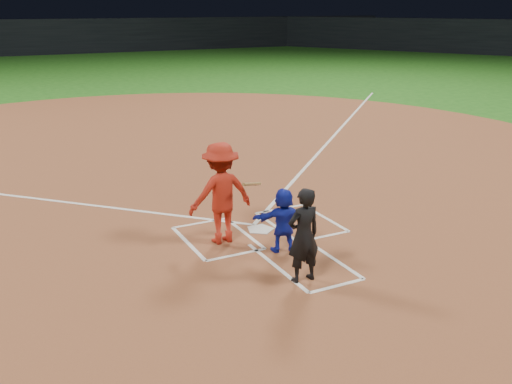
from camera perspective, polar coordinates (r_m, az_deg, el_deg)
name	(u,v)px	position (r m, az deg, el deg)	size (l,w,h in m)	color
ground	(260,230)	(11.88, 0.42, -3.84)	(120.00, 120.00, 0.00)	#1D5A16
home_plate_dirt	(168,162)	(17.16, -8.81, 2.96)	(28.00, 28.00, 0.01)	brown
stadium_wall_far	(20,37)	(58.07, -22.56, 14.08)	(80.00, 1.20, 3.20)	black
home_plate	(260,229)	(11.88, 0.42, -3.75)	(0.60, 0.60, 0.02)	silver
catcher	(283,220)	(10.70, 2.76, -2.81)	(1.14, 0.36, 1.23)	#1624B9
umpire	(304,235)	(9.48, 4.78, -4.35)	(0.60, 0.39, 1.64)	black
chalk_markings	(176,168)	(16.51, -8.03, 2.42)	(28.35, 17.32, 0.01)	white
batter_at_plate	(221,193)	(11.00, -3.53, -0.12)	(1.59, 0.83, 1.99)	#AA2112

